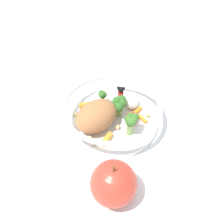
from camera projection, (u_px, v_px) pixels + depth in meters
ground_plane at (113, 125)px, 0.52m from camera, size 2.40×2.40×0.00m
food_container at (111, 112)px, 0.50m from camera, size 0.21×0.21×0.07m
loose_apple at (114, 183)px, 0.37m from camera, size 0.08×0.08×0.09m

